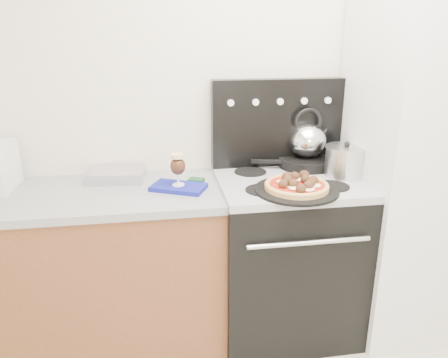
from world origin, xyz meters
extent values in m
cube|color=beige|center=(0.00, 1.50, 1.25)|extent=(3.50, 0.01, 2.50)
cube|color=brown|center=(-1.02, 1.20, 0.43)|extent=(1.45, 0.60, 0.86)
cube|color=#939396|center=(-1.02, 1.20, 0.88)|extent=(1.48, 0.63, 0.04)
cube|color=black|center=(0.08, 1.18, 0.44)|extent=(0.76, 0.65, 0.88)
cube|color=#ADADB2|center=(0.08, 1.18, 0.90)|extent=(0.76, 0.65, 0.04)
cube|color=black|center=(0.08, 1.45, 1.17)|extent=(0.76, 0.08, 0.50)
cube|color=silver|center=(0.78, 1.15, 0.95)|extent=(0.64, 0.68, 1.90)
cube|color=silver|center=(-0.83, 1.37, 0.93)|extent=(0.31, 0.25, 0.06)
cube|color=navy|center=(-0.51, 1.16, 0.91)|extent=(0.31, 0.26, 0.02)
cylinder|color=black|center=(0.06, 0.99, 0.93)|extent=(0.47, 0.47, 0.01)
cylinder|color=black|center=(0.24, 1.38, 0.95)|extent=(0.37, 0.37, 0.06)
cylinder|color=silver|center=(0.40, 1.18, 1.00)|extent=(0.28, 0.28, 0.16)
camera|label=1|loc=(-0.62, -0.95, 1.68)|focal=35.00mm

